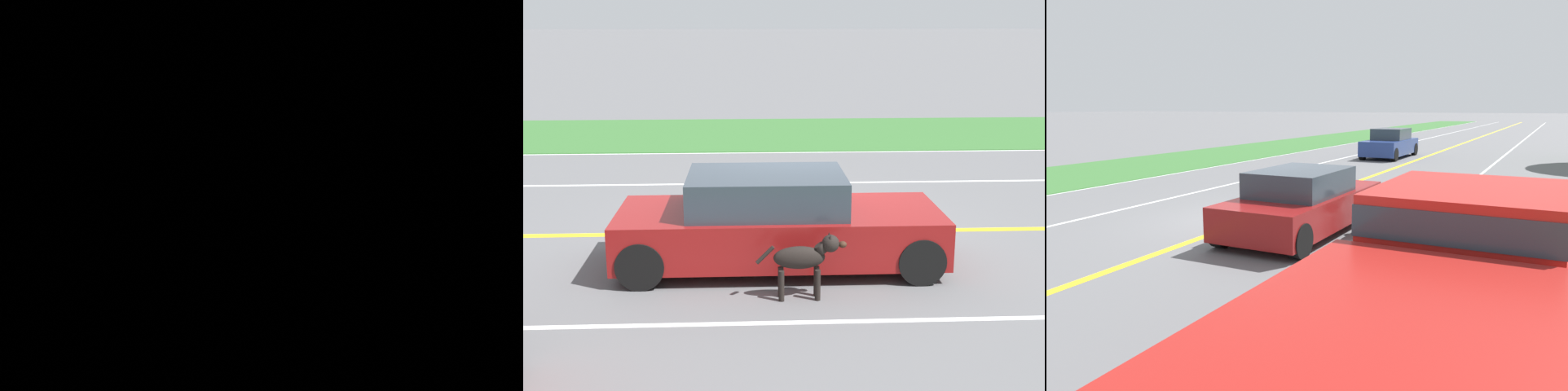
# 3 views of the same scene
# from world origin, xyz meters

# --- Properties ---
(ground_plane) EXTENTS (400.00, 400.00, 0.00)m
(ground_plane) POSITION_xyz_m (0.00, 0.00, 0.00)
(ground_plane) COLOR #5B5B5E
(centre_divider_line) EXTENTS (0.18, 160.00, 0.01)m
(centre_divider_line) POSITION_xyz_m (0.00, 0.00, 0.00)
(centre_divider_line) COLOR yellow
(centre_divider_line) RESTS_ON ground
(lane_edge_line_left) EXTENTS (0.14, 160.00, 0.01)m
(lane_edge_line_left) POSITION_xyz_m (-7.00, 0.00, 0.00)
(lane_edge_line_left) COLOR white
(lane_edge_line_left) RESTS_ON ground
(lane_dash_same_dir) EXTENTS (0.10, 160.00, 0.01)m
(lane_dash_same_dir) POSITION_xyz_m (3.50, 0.00, 0.00)
(lane_dash_same_dir) COLOR white
(lane_dash_same_dir) RESTS_ON ground
(lane_dash_oncoming) EXTENTS (0.10, 160.00, 0.01)m
(lane_dash_oncoming) POSITION_xyz_m (-3.50, 0.00, 0.00)
(lane_dash_oncoming) COLOR white
(lane_dash_oncoming) RESTS_ON ground
(grass_verge_left) EXTENTS (6.00, 160.00, 0.03)m
(grass_verge_left) POSITION_xyz_m (-10.00, 0.00, 0.01)
(grass_verge_left) COLOR #33662D
(grass_verge_left) RESTS_ON ground
(ego_car) EXTENTS (1.82, 4.35, 1.29)m
(ego_car) POSITION_xyz_m (1.55, -0.41, 0.61)
(ego_car) COLOR maroon
(ego_car) RESTS_ON ground
(dog) EXTENTS (0.22, 1.10, 0.82)m
(dog) POSITION_xyz_m (2.78, -0.10, 0.52)
(dog) COLOR black
(dog) RESTS_ON ground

